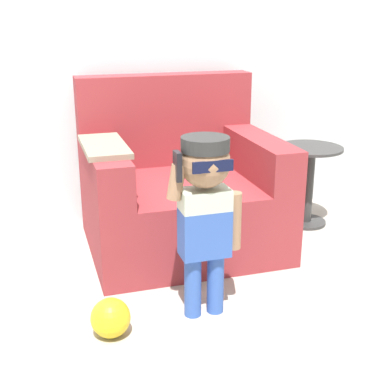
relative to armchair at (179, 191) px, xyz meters
The scene contains 6 objects.
ground_plane 0.43m from the armchair, 141.79° to the right, with size 10.00×10.00×0.00m, color #ADA89E.
wall_back 1.11m from the armchair, 111.26° to the left, with size 10.00×0.05×2.60m.
armchair is the anchor object (origin of this frame).
person_child 0.88m from the armchair, 97.78° to the right, with size 0.36×0.27×0.88m.
side_table 0.93m from the armchair, ahead, with size 0.43×0.43×0.55m.
toy_ball 1.10m from the armchair, 122.80° to the right, with size 0.18×0.18×0.18m.
Camera 1 is at (-0.64, -2.85, 1.40)m, focal length 50.00 mm.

